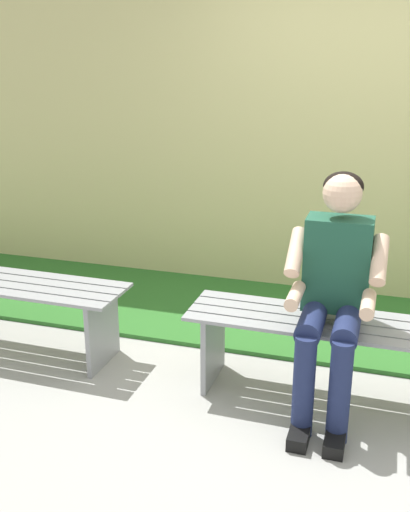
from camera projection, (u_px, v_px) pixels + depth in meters
The scene contains 6 objects.
ground_plane at pixel (83, 479), 2.81m from camera, with size 10.00×7.00×0.04m, color #9E9E99.
grass_strip at pixel (222, 291), 4.93m from camera, with size 9.00×1.99×0.03m, color #2D6B28.
brick_wall at pixel (310, 114), 4.65m from camera, with size 9.50×0.24×2.81m, color #D1C684.
bench_near at pixel (347, 342), 3.28m from camera, with size 1.77×0.45×0.48m.
bench_far at pixel (2, 297), 3.90m from camera, with size 1.66×0.45×0.48m.
person_seated at pixel (334, 287), 3.10m from camera, with size 0.50×0.69×1.28m.
Camera 1 is at (-0.15, 3.05, 1.85)m, focal length 42.55 mm.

